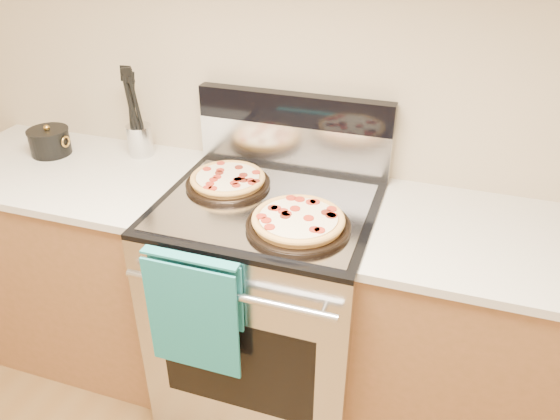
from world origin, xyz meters
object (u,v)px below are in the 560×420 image
(pepperoni_pizza_back, at_px, (228,180))
(saucepan, at_px, (50,143))
(pepperoni_pizza_front, at_px, (298,222))
(utensil_crock, at_px, (140,140))
(range_body, at_px, (269,306))

(pepperoni_pizza_back, height_order, saucepan, saucepan)
(pepperoni_pizza_front, relative_size, saucepan, 2.08)
(utensil_crock, bearing_deg, pepperoni_pizza_back, -20.03)
(pepperoni_pizza_back, height_order, pepperoni_pizza_front, pepperoni_pizza_front)
(range_body, xyz_separation_m, pepperoni_pizza_front, (0.15, -0.13, 0.50))
(pepperoni_pizza_back, bearing_deg, utensil_crock, 159.97)
(utensil_crock, xyz_separation_m, saucepan, (-0.37, -0.11, -0.01))
(pepperoni_pizza_front, bearing_deg, range_body, 139.43)
(range_body, distance_m, pepperoni_pizza_back, 0.53)
(range_body, bearing_deg, utensil_crock, 159.63)
(utensil_crock, height_order, saucepan, utensil_crock)
(pepperoni_pizza_front, distance_m, saucepan, 1.19)
(saucepan, bearing_deg, utensil_crock, 17.10)
(pepperoni_pizza_back, distance_m, pepperoni_pizza_front, 0.39)
(pepperoni_pizza_front, relative_size, utensil_crock, 2.61)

